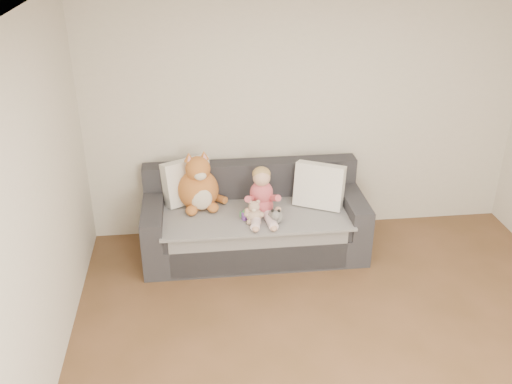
% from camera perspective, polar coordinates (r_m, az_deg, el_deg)
% --- Properties ---
extents(room_shell, '(5.00, 5.00, 5.00)m').
position_cam_1_polar(room_shell, '(4.03, 10.70, -1.71)').
color(room_shell, brown).
rests_on(room_shell, ground).
extents(sofa, '(2.20, 0.94, 0.85)m').
position_cam_1_polar(sofa, '(5.81, -0.22, -3.06)').
color(sofa, '#26262B').
rests_on(sofa, ground).
extents(cushion_left, '(0.53, 0.42, 0.46)m').
position_cam_1_polar(cushion_left, '(5.82, -6.93, 1.08)').
color(cushion_left, white).
rests_on(cushion_left, sofa).
extents(cushion_right_back, '(0.44, 0.30, 0.39)m').
position_cam_1_polar(cushion_right_back, '(5.86, 6.35, 0.93)').
color(cushion_right_back, white).
rests_on(cushion_right_back, sofa).
extents(cushion_right_front, '(0.53, 0.42, 0.46)m').
position_cam_1_polar(cushion_right_front, '(5.72, 6.35, 0.63)').
color(cushion_right_front, white).
rests_on(cushion_right_front, sofa).
extents(toddler, '(0.36, 0.51, 0.50)m').
position_cam_1_polar(toddler, '(5.50, 0.58, -0.44)').
color(toddler, '#C54569').
rests_on(toddler, sofa).
extents(plush_cat, '(0.50, 0.46, 0.62)m').
position_cam_1_polar(plush_cat, '(5.68, -5.74, 0.52)').
color(plush_cat, '#BA7B29').
rests_on(plush_cat, sofa).
extents(teddy_bear, '(0.19, 0.15, 0.25)m').
position_cam_1_polar(teddy_bear, '(5.43, -0.19, -2.16)').
color(teddy_bear, tan).
rests_on(teddy_bear, sofa).
extents(plush_cow, '(0.15, 0.23, 0.18)m').
position_cam_1_polar(plush_cow, '(5.43, 1.97, -2.42)').
color(plush_cow, white).
rests_on(plush_cow, sofa).
extents(sippy_cup, '(0.10, 0.08, 0.11)m').
position_cam_1_polar(sippy_cup, '(5.50, -1.13, -2.23)').
color(sippy_cup, purple).
rests_on(sippy_cup, sofa).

